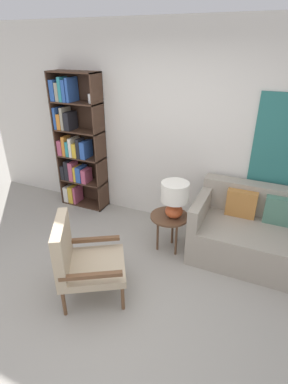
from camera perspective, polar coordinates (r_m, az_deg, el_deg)
ground_plane at (r=3.26m, az=-9.01°, el=-21.55°), size 14.00×14.00×0.00m
wall_back at (r=4.13m, az=5.43°, el=11.66°), size 6.40×0.08×2.70m
bookshelf at (r=4.75m, az=-12.92°, el=8.85°), size 0.74×0.30×2.06m
armchair at (r=3.14m, az=-12.28°, el=-12.05°), size 0.87×0.86×0.89m
couch at (r=3.92m, az=23.68°, el=-8.02°), size 1.90×0.91×0.85m
side_table at (r=3.74m, az=4.85°, el=-5.28°), size 0.47×0.47×0.50m
table_lamp at (r=3.55m, az=5.88°, el=-0.85°), size 0.33×0.33×0.46m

